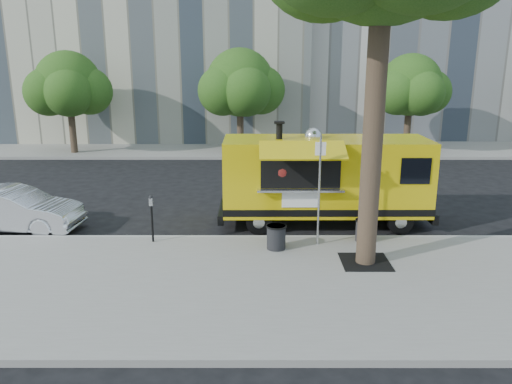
{
  "coord_description": "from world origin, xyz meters",
  "views": [
    {
      "loc": [
        -0.12,
        -14.39,
        5.07
      ],
      "look_at": [
        -0.14,
        0.0,
        1.22
      ],
      "focal_mm": 35.0,
      "sensor_mm": 36.0,
      "label": 1
    }
  ],
  "objects_px": {
    "far_tree_c": "(411,85)",
    "trash_bin_left": "(364,230)",
    "far_tree_a": "(68,84)",
    "sign_post": "(319,184)",
    "trash_bin_right": "(276,236)",
    "far_tree_b": "(240,83)",
    "parking_meter": "(152,213)",
    "food_truck": "(324,178)",
    "sedan": "(14,210)"
  },
  "relations": [
    {
      "from": "parking_meter",
      "to": "trash_bin_right",
      "type": "xyz_separation_m",
      "value": [
        3.4,
        -0.53,
        -0.48
      ]
    },
    {
      "from": "far_tree_c",
      "to": "trash_bin_left",
      "type": "xyz_separation_m",
      "value": [
        -5.13,
        -13.7,
        -3.24
      ]
    },
    {
      "from": "far_tree_a",
      "to": "trash_bin_right",
      "type": "xyz_separation_m",
      "value": [
        10.4,
        -14.18,
        -3.28
      ]
    },
    {
      "from": "parking_meter",
      "to": "trash_bin_left",
      "type": "distance_m",
      "value": 5.89
    },
    {
      "from": "sign_post",
      "to": "food_truck",
      "type": "distance_m",
      "value": 2.19
    },
    {
      "from": "far_tree_a",
      "to": "sign_post",
      "type": "bearing_deg",
      "value": -50.17
    },
    {
      "from": "trash_bin_right",
      "to": "parking_meter",
      "type": "bearing_deg",
      "value": 171.18
    },
    {
      "from": "far_tree_a",
      "to": "trash_bin_right",
      "type": "bearing_deg",
      "value": -53.73
    },
    {
      "from": "far_tree_a",
      "to": "sedan",
      "type": "xyz_separation_m",
      "value": [
        2.56,
        -12.3,
        -3.12
      ]
    },
    {
      "from": "trash_bin_left",
      "to": "far_tree_a",
      "type": "bearing_deg",
      "value": 133.43
    },
    {
      "from": "far_tree_b",
      "to": "far_tree_c",
      "type": "bearing_deg",
      "value": -1.91
    },
    {
      "from": "far_tree_b",
      "to": "trash_bin_right",
      "type": "xyz_separation_m",
      "value": [
        1.4,
        -14.58,
        -3.34
      ]
    },
    {
      "from": "sign_post",
      "to": "trash_bin_left",
      "type": "bearing_deg",
      "value": 10.7
    },
    {
      "from": "far_tree_a",
      "to": "trash_bin_right",
      "type": "relative_size",
      "value": 8.21
    },
    {
      "from": "parking_meter",
      "to": "far_tree_c",
      "type": "bearing_deg",
      "value": 51.34
    },
    {
      "from": "far_tree_a",
      "to": "far_tree_b",
      "type": "bearing_deg",
      "value": 2.54
    },
    {
      "from": "trash_bin_left",
      "to": "trash_bin_right",
      "type": "bearing_deg",
      "value": -166.82
    },
    {
      "from": "far_tree_a",
      "to": "far_tree_b",
      "type": "relative_size",
      "value": 0.97
    },
    {
      "from": "far_tree_b",
      "to": "food_truck",
      "type": "relative_size",
      "value": 0.84
    },
    {
      "from": "sign_post",
      "to": "food_truck",
      "type": "relative_size",
      "value": 0.46
    },
    {
      "from": "far_tree_c",
      "to": "parking_meter",
      "type": "distance_m",
      "value": 17.82
    },
    {
      "from": "sign_post",
      "to": "trash_bin_left",
      "type": "relative_size",
      "value": 4.84
    },
    {
      "from": "sign_post",
      "to": "trash_bin_left",
      "type": "xyz_separation_m",
      "value": [
        1.32,
        0.25,
        -1.37
      ]
    },
    {
      "from": "sedan",
      "to": "far_tree_a",
      "type": "bearing_deg",
      "value": 17.84
    },
    {
      "from": "far_tree_c",
      "to": "sign_post",
      "type": "relative_size",
      "value": 1.74
    },
    {
      "from": "parking_meter",
      "to": "trash_bin_left",
      "type": "relative_size",
      "value": 2.15
    },
    {
      "from": "trash_bin_left",
      "to": "trash_bin_right",
      "type": "distance_m",
      "value": 2.54
    },
    {
      "from": "parking_meter",
      "to": "food_truck",
      "type": "distance_m",
      "value": 5.35
    },
    {
      "from": "far_tree_a",
      "to": "far_tree_b",
      "type": "distance_m",
      "value": 9.01
    },
    {
      "from": "food_truck",
      "to": "trash_bin_right",
      "type": "bearing_deg",
      "value": -122.82
    },
    {
      "from": "sedan",
      "to": "sign_post",
      "type": "bearing_deg",
      "value": -93.67
    },
    {
      "from": "trash_bin_left",
      "to": "parking_meter",
      "type": "bearing_deg",
      "value": -179.51
    },
    {
      "from": "far_tree_c",
      "to": "sign_post",
      "type": "distance_m",
      "value": 15.48
    },
    {
      "from": "trash_bin_left",
      "to": "far_tree_c",
      "type": "bearing_deg",
      "value": 69.48
    },
    {
      "from": "far_tree_c",
      "to": "trash_bin_right",
      "type": "xyz_separation_m",
      "value": [
        -7.6,
        -14.28,
        -3.22
      ]
    },
    {
      "from": "far_tree_b",
      "to": "trash_bin_left",
      "type": "bearing_deg",
      "value": -74.53
    },
    {
      "from": "far_tree_c",
      "to": "sign_post",
      "type": "height_order",
      "value": "far_tree_c"
    },
    {
      "from": "far_tree_a",
      "to": "food_truck",
      "type": "bearing_deg",
      "value": -44.42
    },
    {
      "from": "far_tree_a",
      "to": "parking_meter",
      "type": "distance_m",
      "value": 15.59
    },
    {
      "from": "sedan",
      "to": "trash_bin_right",
      "type": "relative_size",
      "value": 6.14
    },
    {
      "from": "sign_post",
      "to": "far_tree_a",
      "type": "bearing_deg",
      "value": 129.83
    },
    {
      "from": "far_tree_a",
      "to": "trash_bin_right",
      "type": "height_order",
      "value": "far_tree_a"
    },
    {
      "from": "trash_bin_left",
      "to": "food_truck",
      "type": "bearing_deg",
      "value": 115.8
    },
    {
      "from": "far_tree_a",
      "to": "sign_post",
      "type": "xyz_separation_m",
      "value": [
        11.55,
        -13.85,
        -1.93
      ]
    },
    {
      "from": "trash_bin_right",
      "to": "sedan",
      "type": "bearing_deg",
      "value": 166.54
    },
    {
      "from": "far_tree_a",
      "to": "far_tree_c",
      "type": "height_order",
      "value": "far_tree_a"
    },
    {
      "from": "far_tree_b",
      "to": "trash_bin_right",
      "type": "height_order",
      "value": "far_tree_b"
    },
    {
      "from": "food_truck",
      "to": "trash_bin_left",
      "type": "xyz_separation_m",
      "value": [
        0.9,
        -1.87,
        -1.04
      ]
    },
    {
      "from": "trash_bin_left",
      "to": "sedan",
      "type": "bearing_deg",
      "value": 172.82
    },
    {
      "from": "sign_post",
      "to": "trash_bin_right",
      "type": "bearing_deg",
      "value": -164.01
    }
  ]
}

